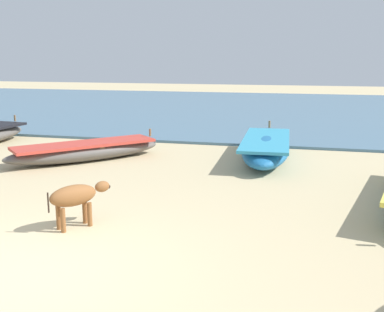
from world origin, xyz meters
The scene contains 5 objects.
ground centered at (0.00, 0.00, 0.00)m, with size 80.00×80.00×0.00m, color #CCB789.
sea_water centered at (0.00, 18.80, 0.04)m, with size 60.00×20.00×0.08m, color slate.
fishing_boat_2 centered at (2.28, 7.12, 0.31)m, with size 1.33×3.99×0.76m.
fishing_boat_4 centered at (-2.11, 5.96, 0.25)m, with size 3.41×3.55×0.66m.
calf_near_brown centered at (-0.08, 1.63, 0.48)m, with size 0.77×0.92×0.67m.
Camera 1 is at (3.29, -4.51, 2.55)m, focal length 43.66 mm.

